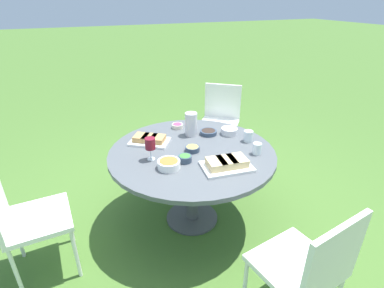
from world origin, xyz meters
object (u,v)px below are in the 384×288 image
(dining_table, at_px, (192,160))
(chair_near_left, at_px, (220,116))
(chair_far_back, at_px, (309,265))
(handbag, at_px, (159,146))
(wine_glass, at_px, (150,144))
(water_pitcher, at_px, (191,124))
(chair_near_right, at_px, (22,214))

(dining_table, xyz_separation_m, chair_near_left, (-0.80, -1.00, -0.09))
(chair_far_back, height_order, handbag, chair_far_back)
(handbag, bearing_deg, wine_glass, 71.68)
(wine_glass, bearing_deg, dining_table, -178.03)
(chair_near_left, bearing_deg, dining_table, 51.55)
(dining_table, relative_size, water_pitcher, 6.44)
(dining_table, height_order, wine_glass, wine_glass)
(chair_far_back, xyz_separation_m, handbag, (0.11, -2.47, -0.40))
(wine_glass, distance_m, handbag, 1.55)
(water_pitcher, xyz_separation_m, handbag, (0.03, -1.01, -0.68))
(chair_far_back, bearing_deg, handbag, -87.39)
(water_pitcher, height_order, wine_glass, water_pitcher)
(dining_table, xyz_separation_m, water_pitcher, (-0.11, -0.29, 0.19))
(chair_near_right, xyz_separation_m, chair_far_back, (-1.47, 1.08, 0.00))
(chair_near_left, distance_m, handbag, 0.87)
(chair_near_right, relative_size, water_pitcher, 4.22)
(dining_table, relative_size, chair_near_right, 1.53)
(dining_table, distance_m, handbag, 1.39)
(chair_near_left, relative_size, wine_glass, 4.91)
(dining_table, height_order, handbag, dining_table)
(water_pitcher, bearing_deg, handbag, -88.58)
(chair_far_back, distance_m, water_pitcher, 1.49)
(chair_near_left, xyz_separation_m, chair_near_right, (2.07, 1.09, 0.00))
(chair_near_left, distance_m, wine_glass, 1.56)
(chair_near_left, height_order, handbag, chair_near_left)
(chair_near_left, bearing_deg, handbag, -22.44)
(chair_near_left, xyz_separation_m, water_pitcher, (0.69, 0.72, 0.28))
(chair_near_right, xyz_separation_m, wine_glass, (-0.93, -0.08, 0.31))
(chair_near_right, height_order, handbag, chair_near_right)
(dining_table, relative_size, chair_far_back, 1.53)
(dining_table, xyz_separation_m, handbag, (-0.09, -1.30, -0.49))
(water_pitcher, xyz_separation_m, wine_glass, (0.46, 0.30, 0.03))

